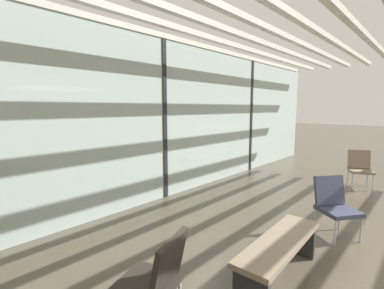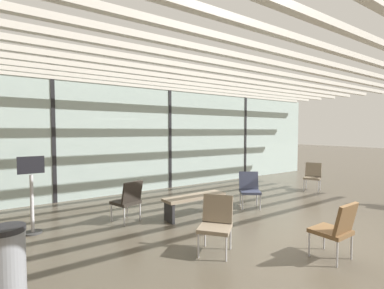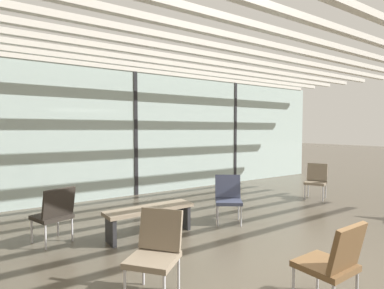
{
  "view_description": "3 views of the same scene",
  "coord_description": "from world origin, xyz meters",
  "px_view_note": "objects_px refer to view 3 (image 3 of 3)",
  "views": [
    {
      "loc": [
        -3.77,
        0.99,
        1.9
      ],
      "look_at": [
        0.63,
        4.97,
        1.08
      ],
      "focal_mm": 25.34,
      "sensor_mm": 36.0,
      "label": 1
    },
    {
      "loc": [
        -4.46,
        -2.8,
        1.91
      ],
      "look_at": [
        1.82,
        6.55,
        1.35
      ],
      "focal_mm": 25.44,
      "sensor_mm": 36.0,
      "label": 2
    },
    {
      "loc": [
        -3.22,
        -2.35,
        1.75
      ],
      "look_at": [
        1.8,
        5.17,
        1.29
      ],
      "focal_mm": 28.42,
      "sensor_mm": 36.0,
      "label": 3
    }
  ],
  "objects_px": {
    "waiting_bench": "(150,214)",
    "lounge_chair_2": "(156,247)",
    "lounge_chair_3": "(334,260)",
    "lounge_chair_4": "(228,196)",
    "lounge_chair_1": "(55,212)",
    "parked_airplane": "(63,119)",
    "lounge_chair_5": "(316,179)"
  },
  "relations": [
    {
      "from": "parked_airplane",
      "to": "lounge_chair_1",
      "type": "xyz_separation_m",
      "value": [
        -1.58,
        -7.48,
        -1.64
      ]
    },
    {
      "from": "parked_airplane",
      "to": "waiting_bench",
      "type": "xyz_separation_m",
      "value": [
        -0.21,
        -7.95,
        -1.77
      ]
    },
    {
      "from": "waiting_bench",
      "to": "lounge_chair_2",
      "type": "bearing_deg",
      "value": 64.01
    },
    {
      "from": "lounge_chair_1",
      "to": "lounge_chair_2",
      "type": "bearing_deg",
      "value": 87.83
    },
    {
      "from": "lounge_chair_3",
      "to": "waiting_bench",
      "type": "distance_m",
      "value": 2.92
    },
    {
      "from": "lounge_chair_2",
      "to": "waiting_bench",
      "type": "relative_size",
      "value": 0.57
    },
    {
      "from": "lounge_chair_2",
      "to": "lounge_chair_5",
      "type": "relative_size",
      "value": 1.0
    },
    {
      "from": "lounge_chair_1",
      "to": "waiting_bench",
      "type": "height_order",
      "value": "lounge_chair_1"
    },
    {
      "from": "lounge_chair_2",
      "to": "waiting_bench",
      "type": "distance_m",
      "value": 1.79
    },
    {
      "from": "parked_airplane",
      "to": "lounge_chair_1",
      "type": "relative_size",
      "value": 12.76
    },
    {
      "from": "lounge_chair_1",
      "to": "lounge_chair_5",
      "type": "height_order",
      "value": "same"
    },
    {
      "from": "lounge_chair_2",
      "to": "lounge_chair_3",
      "type": "bearing_deg",
      "value": 6.75
    },
    {
      "from": "lounge_chair_1",
      "to": "waiting_bench",
      "type": "relative_size",
      "value": 0.57
    },
    {
      "from": "parked_airplane",
      "to": "lounge_chair_2",
      "type": "height_order",
      "value": "parked_airplane"
    },
    {
      "from": "lounge_chair_3",
      "to": "lounge_chair_4",
      "type": "distance_m",
      "value": 2.91
    },
    {
      "from": "lounge_chair_3",
      "to": "lounge_chair_5",
      "type": "relative_size",
      "value": 1.0
    },
    {
      "from": "lounge_chair_3",
      "to": "waiting_bench",
      "type": "bearing_deg",
      "value": -80.26
    },
    {
      "from": "parked_airplane",
      "to": "lounge_chair_3",
      "type": "distance_m",
      "value": 10.95
    },
    {
      "from": "waiting_bench",
      "to": "lounge_chair_3",
      "type": "bearing_deg",
      "value": 98.88
    },
    {
      "from": "waiting_bench",
      "to": "lounge_chair_4",
      "type": "bearing_deg",
      "value": 173.03
    },
    {
      "from": "parked_airplane",
      "to": "waiting_bench",
      "type": "bearing_deg",
      "value": -91.52
    },
    {
      "from": "lounge_chair_1",
      "to": "lounge_chair_4",
      "type": "bearing_deg",
      "value": 149.15
    },
    {
      "from": "lounge_chair_4",
      "to": "lounge_chair_5",
      "type": "xyz_separation_m",
      "value": [
        3.14,
        0.26,
        0.0
      ]
    },
    {
      "from": "lounge_chair_1",
      "to": "parked_airplane",
      "type": "bearing_deg",
      "value": -121.08
    },
    {
      "from": "lounge_chair_3",
      "to": "lounge_chair_5",
      "type": "xyz_separation_m",
      "value": [
        4.15,
        2.99,
        0.0
      ]
    },
    {
      "from": "lounge_chair_5",
      "to": "waiting_bench",
      "type": "height_order",
      "value": "lounge_chair_5"
    },
    {
      "from": "parked_airplane",
      "to": "lounge_chair_4",
      "type": "xyz_separation_m",
      "value": [
        1.36,
        -8.08,
        -1.64
      ]
    },
    {
      "from": "lounge_chair_1",
      "to": "waiting_bench",
      "type": "distance_m",
      "value": 1.45
    },
    {
      "from": "lounge_chair_4",
      "to": "waiting_bench",
      "type": "relative_size",
      "value": 0.57
    },
    {
      "from": "parked_airplane",
      "to": "lounge_chair_5",
      "type": "height_order",
      "value": "parked_airplane"
    },
    {
      "from": "lounge_chair_2",
      "to": "lounge_chair_5",
      "type": "bearing_deg",
      "value": 68.37
    },
    {
      "from": "parked_airplane",
      "to": "lounge_chair_3",
      "type": "xyz_separation_m",
      "value": [
        0.35,
        -10.82,
        -1.64
      ]
    }
  ]
}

